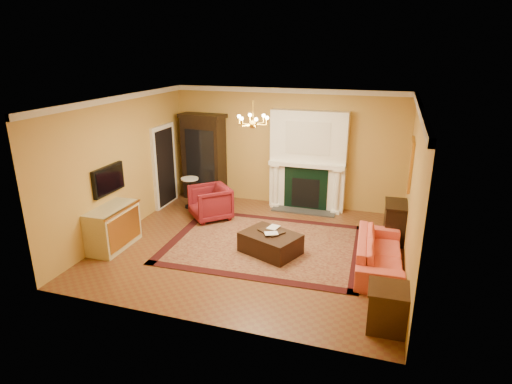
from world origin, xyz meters
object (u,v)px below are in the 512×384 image
at_px(console_table, 395,223).
at_px(leather_ottoman, 270,243).
at_px(china_cabinet, 204,159).
at_px(pedestal_table, 190,191).
at_px(commode, 113,227).
at_px(end_table, 387,309).
at_px(coral_sofa, 380,248).
at_px(wingback_armchair, 210,201).

height_order(console_table, leather_ottoman, console_table).
bearing_deg(leather_ottoman, china_cabinet, 157.29).
relative_size(pedestal_table, commode, 0.67).
bearing_deg(end_table, china_cabinet, 137.53).
bearing_deg(china_cabinet, console_table, -8.79).
bearing_deg(coral_sofa, end_table, -176.85).
xyz_separation_m(wingback_armchair, commode, (-1.27, -2.04, -0.01)).
bearing_deg(wingback_armchair, end_table, 9.61).
distance_m(pedestal_table, console_table, 5.05).
relative_size(china_cabinet, end_table, 3.46).
bearing_deg(commode, console_table, 20.07).
xyz_separation_m(pedestal_table, commode, (-0.48, -2.59, -0.02)).
distance_m(wingback_armchair, coral_sofa, 4.19).
distance_m(china_cabinet, wingback_armchair, 1.69).
bearing_deg(coral_sofa, leather_ottoman, 88.27).
bearing_deg(console_table, leather_ottoman, -152.34).
bearing_deg(commode, pedestal_table, 78.74).
relative_size(commode, coral_sofa, 0.56).
bearing_deg(china_cabinet, leather_ottoman, -39.58).
distance_m(wingback_armchair, pedestal_table, 0.96).
xyz_separation_m(commode, end_table, (5.45, -1.10, -0.12)).
bearing_deg(china_cabinet, wingback_armchair, -55.33).
xyz_separation_m(pedestal_table, end_table, (4.97, -3.69, -0.14)).
xyz_separation_m(china_cabinet, leather_ottoman, (2.63, -2.69, -0.88)).
height_order(pedestal_table, end_table, pedestal_table).
height_order(china_cabinet, coral_sofa, china_cabinet).
xyz_separation_m(pedestal_table, console_table, (5.03, -0.50, -0.05)).
bearing_deg(console_table, pedestal_table, 171.73).
bearing_deg(end_table, leather_ottoman, 141.52).
bearing_deg(console_table, coral_sofa, -103.07).
height_order(china_cabinet, pedestal_table, china_cabinet).
distance_m(commode, leather_ottoman, 3.25).
bearing_deg(console_table, china_cabinet, 162.64).
bearing_deg(leather_ottoman, console_table, 53.10).
relative_size(china_cabinet, pedestal_table, 2.78).
height_order(china_cabinet, end_table, china_cabinet).
bearing_deg(pedestal_table, china_cabinet, 86.79).
bearing_deg(console_table, end_table, -93.65).
distance_m(pedestal_table, coral_sofa, 5.12).
height_order(wingback_armchair, console_table, wingback_armchair).
distance_m(wingback_armchair, console_table, 4.24).
relative_size(pedestal_table, leather_ottoman, 0.72).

